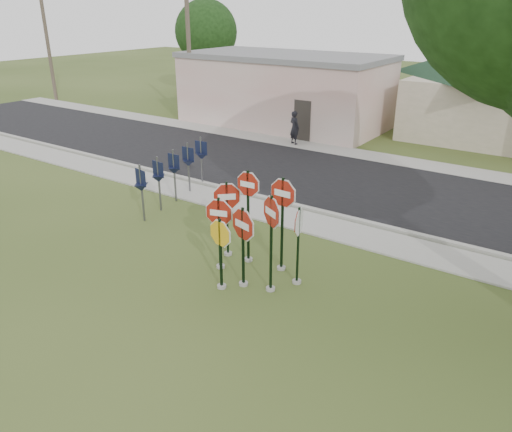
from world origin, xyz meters
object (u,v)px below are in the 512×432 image
Objects in this scene: stop_sign_yellow at (220,247)px; utility_pole_near at (188,39)px; pedestrian at (294,128)px; stop_sign_center at (243,236)px; stop_sign_left at (219,224)px.

utility_pole_near is (-13.90, 14.65, 3.77)m from stop_sign_yellow.
utility_pole_near is 9.08m from pedestrian.
pedestrian is at bearing 115.39° from stop_sign_center.
utility_pole_near is at bearing 133.48° from stop_sign_yellow.
stop_sign_center reaches higher than stop_sign_yellow.
pedestrian is at bearing -7.74° from utility_pole_near.
utility_pole_near is (-13.20, 13.82, 3.64)m from stop_sign_left.
stop_sign_center is at bearing -20.25° from stop_sign_left.
stop_sign_yellow is 1.09m from stop_sign_left.
utility_pole_near is at bearing 12.04° from pedestrian.
stop_sign_left is 19.46m from utility_pole_near.
stop_sign_yellow is 14.77m from pedestrian.
stop_sign_yellow is 0.93× the size of stop_sign_left.
utility_pole_near is 5.48× the size of pedestrian.
stop_sign_center is at bearing 135.17° from pedestrian.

